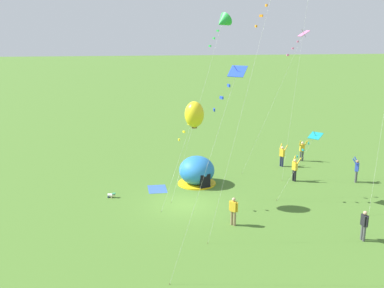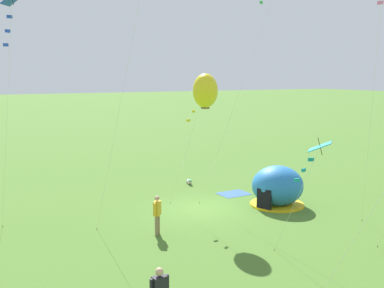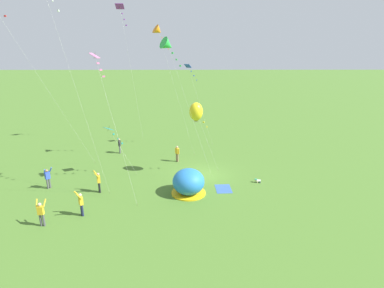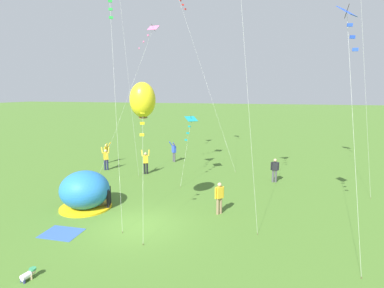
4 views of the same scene
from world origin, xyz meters
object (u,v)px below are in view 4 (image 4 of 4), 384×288
Objects in this scene: person_flying_kite at (146,161)px; person_far_back at (106,158)px; toddler_crawling at (28,274)px; person_strolling at (174,151)px; person_with_toddler at (275,169)px; kite_teal at (190,123)px; kite_yellow at (143,100)px; kite_red at (180,1)px; kite_blue at (349,23)px; popup_tent at (85,191)px; person_center_field at (219,196)px; kite_pink at (150,35)px; person_watching_sky at (107,152)px.

person_far_back is at bearing 176.97° from person_flying_kite.
toddler_crawling is 0.29× the size of person_strolling.
kite_teal reaches higher than person_with_toddler.
kite_yellow is (-6.10, -8.51, 5.05)m from person_with_toddler.
person_with_toddler is 0.91× the size of person_flying_kite.
toddler_crawling is 24.62m from kite_red.
kite_blue is at bearing -40.32° from kite_teal.
kite_blue reaches higher than popup_tent.
person_flying_kite is (-1.75, 13.52, 0.82)m from toddler_crawling.
person_far_back reaches higher than person_with_toddler.
popup_tent is at bearing -170.67° from person_center_field.
person_strolling is 6.52m from kite_teal.
kite_pink is (4.46, -0.73, 9.34)m from person_far_back.
kite_red is at bearing 113.26° from kite_teal.
kite_blue reaches higher than toddler_crawling.
person_with_toddler is 6.88m from kite_teal.
kite_blue reaches higher than person_far_back.
kite_yellow is at bearing -48.44° from person_far_back.
person_with_toddler is 1.00× the size of person_center_field.
person_flying_kite is 9.39m from kite_pink.
kite_teal is at bearing -66.74° from kite_red.
toddler_crawling is 0.32× the size of person_with_toddler.
kite_red is at bearing 145.89° from person_with_toddler.
kite_pink is at bearing 137.81° from person_center_field.
popup_tent is 1.49× the size of person_strolling.
person_center_field is 0.18× the size of kite_blue.
person_watching_sky reaches higher than person_center_field.
kite_yellow is (-3.36, -1.89, 5.05)m from person_center_field.
person_flying_kite is at bearing 148.35° from kite_blue.
kite_red is 1.57× the size of kite_blue.
kite_pink is at bearing 80.91° from popup_tent.
person_with_toddler and person_center_field have the same top height.
person_far_back is 0.12× the size of kite_red.
person_strolling is at bearing 84.97° from popup_tent.
person_watching_sky is 9.65m from kite_teal.
kite_blue reaches higher than kite_yellow.
person_flying_kite is at bearing 146.39° from kite_pink.
kite_red is (0.04, 2.02, 13.45)m from person_strolling.
person_watching_sky is 14.84m from person_with_toddler.
person_with_toddler is (13.42, 0.26, -0.03)m from person_far_back.
person_strolling is 10.62m from kite_pink.
kite_pink is at bearing 94.11° from toddler_crawling.
toddler_crawling is 18.06m from person_strolling.
kite_pink is at bearing 148.49° from kite_blue.
popup_tent is 6.52m from toddler_crawling.
kite_teal is 6.82m from kite_pink.
kite_red is (-8.97, 6.08, 13.49)m from person_with_toddler.
kite_red reaches higher than person_strolling.
person_with_toddler is 13.01m from kite_pink.
toddler_crawling is 14.97m from kite_blue.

